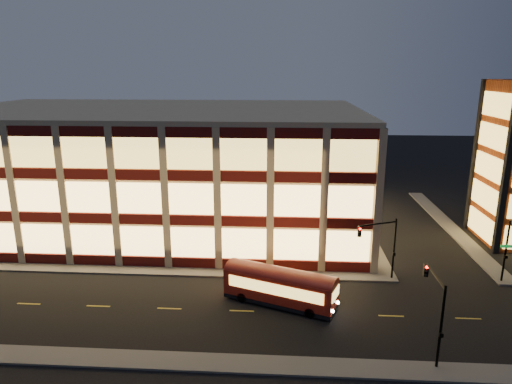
{
  "coord_description": "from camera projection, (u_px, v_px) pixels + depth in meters",
  "views": [
    {
      "loc": [
        13.33,
        -39.22,
        19.03
      ],
      "look_at": [
        10.25,
        8.0,
        6.31
      ],
      "focal_mm": 32.0,
      "sensor_mm": 36.0,
      "label": 1
    }
  ],
  "objects": [
    {
      "name": "sidewalk_tower_west",
      "position": [
        447.0,
        224.0,
        57.79
      ],
      "size": [
        2.0,
        30.0,
        0.15
      ],
      "primitive_type": "cube",
      "color": "#514F4C",
      "rests_on": "ground"
    },
    {
      "name": "ground",
      "position": [
        144.0,
        275.0,
        43.57
      ],
      "size": [
        200.0,
        200.0,
        0.0
      ],
      "primitive_type": "plane",
      "color": "black",
      "rests_on": "ground"
    },
    {
      "name": "office_building",
      "position": [
        158.0,
        165.0,
        58.17
      ],
      "size": [
        50.45,
        30.45,
        14.5
      ],
      "color": "tan",
      "rests_on": "ground"
    },
    {
      "name": "traffic_signal_near",
      "position": [
        435.0,
        301.0,
        30.39
      ],
      "size": [
        0.32,
        4.45,
        6.0
      ],
      "color": "black",
      "rests_on": "ground"
    },
    {
      "name": "sidewalk_office_south",
      "position": [
        117.0,
        269.0,
        44.71
      ],
      "size": [
        54.0,
        2.0,
        0.15
      ],
      "primitive_type": "cube",
      "color": "#514F4C",
      "rests_on": "ground"
    },
    {
      "name": "trolley_bus",
      "position": [
        280.0,
        285.0,
        37.86
      ],
      "size": [
        9.62,
        5.62,
        3.19
      ],
      "rotation": [
        0.0,
        0.0,
        -0.37
      ],
      "color": "maroon",
      "rests_on": "ground"
    },
    {
      "name": "sidewalk_near",
      "position": [
        86.0,
        358.0,
        31.03
      ],
      "size": [
        100.0,
        2.0,
        0.15
      ],
      "primitive_type": "cube",
      "color": "#514F4C",
      "rests_on": "ground"
    },
    {
      "name": "sidewalk_office_east",
      "position": [
        360.0,
        222.0,
        58.49
      ],
      "size": [
        2.0,
        30.0,
        0.15
      ],
      "primitive_type": "cube",
      "color": "#514F4C",
      "rests_on": "ground"
    },
    {
      "name": "traffic_signal_far",
      "position": [
        382.0,
        240.0,
        41.33
      ],
      "size": [
        3.79,
        1.87,
        6.0
      ],
      "color": "black",
      "rests_on": "ground"
    }
  ]
}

